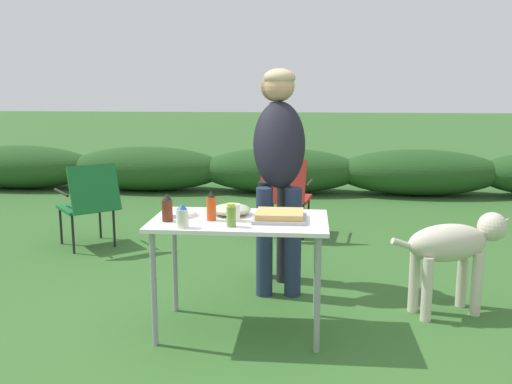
{
  "coord_description": "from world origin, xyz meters",
  "views": [
    {
      "loc": [
        0.43,
        -3.45,
        1.57
      ],
      "look_at": [
        0.09,
        0.13,
        0.89
      ],
      "focal_mm": 40.0,
      "sensor_mm": 36.0,
      "label": 1
    }
  ],
  "objects_px": {
    "folding_table": "(240,231)",
    "standing_person_in_olive_jacket": "(279,155)",
    "food_tray": "(280,216)",
    "paper_cup_stack": "(234,212)",
    "relish_jar": "(231,215)",
    "camp_chair_near_hedge": "(89,201)",
    "plate_stack": "(180,213)",
    "standing_person_in_navy_coat": "(274,156)",
    "bbq_sauce_bottle": "(167,208)",
    "mayo_bottle": "(182,216)",
    "camp_chair_green_behind_table": "(286,193)",
    "mixing_bowl": "(231,210)",
    "dog": "(455,246)",
    "hot_sauce_bottle": "(211,206)"
  },
  "relations": [
    {
      "from": "folding_table",
      "to": "standing_person_in_olive_jacket",
      "type": "relative_size",
      "value": 0.65
    },
    {
      "from": "food_tray",
      "to": "paper_cup_stack",
      "type": "xyz_separation_m",
      "value": [
        -0.28,
        -0.04,
        0.03
      ]
    },
    {
      "from": "relish_jar",
      "to": "camp_chair_near_hedge",
      "type": "relative_size",
      "value": 0.17
    },
    {
      "from": "plate_stack",
      "to": "standing_person_in_navy_coat",
      "type": "distance_m",
      "value": 1.13
    },
    {
      "from": "paper_cup_stack",
      "to": "bbq_sauce_bottle",
      "type": "bearing_deg",
      "value": -172.8
    },
    {
      "from": "mayo_bottle",
      "to": "camp_chair_green_behind_table",
      "type": "distance_m",
      "value": 2.68
    },
    {
      "from": "mixing_bowl",
      "to": "mayo_bottle",
      "type": "height_order",
      "value": "mayo_bottle"
    },
    {
      "from": "standing_person_in_navy_coat",
      "to": "dog",
      "type": "height_order",
      "value": "standing_person_in_navy_coat"
    },
    {
      "from": "mixing_bowl",
      "to": "relish_jar",
      "type": "distance_m",
      "value": 0.32
    },
    {
      "from": "hot_sauce_bottle",
      "to": "dog",
      "type": "xyz_separation_m",
      "value": [
        1.6,
        0.48,
        -0.35
      ]
    },
    {
      "from": "plate_stack",
      "to": "paper_cup_stack",
      "type": "distance_m",
      "value": 0.38
    },
    {
      "from": "folding_table",
      "to": "camp_chair_near_hedge",
      "type": "distance_m",
      "value": 2.42
    },
    {
      "from": "standing_person_in_navy_coat",
      "to": "bbq_sauce_bottle",
      "type": "bearing_deg",
      "value": -85.89
    },
    {
      "from": "food_tray",
      "to": "plate_stack",
      "type": "relative_size",
      "value": 1.52
    },
    {
      "from": "folding_table",
      "to": "standing_person_in_olive_jacket",
      "type": "distance_m",
      "value": 0.88
    },
    {
      "from": "folding_table",
      "to": "dog",
      "type": "height_order",
      "value": "folding_table"
    },
    {
      "from": "mayo_bottle",
      "to": "camp_chair_green_behind_table",
      "type": "xyz_separation_m",
      "value": [
        0.5,
        2.61,
        -0.34
      ]
    },
    {
      "from": "paper_cup_stack",
      "to": "camp_chair_near_hedge",
      "type": "height_order",
      "value": "paper_cup_stack"
    },
    {
      "from": "bbq_sauce_bottle",
      "to": "camp_chair_near_hedge",
      "type": "bearing_deg",
      "value": 123.87
    },
    {
      "from": "dog",
      "to": "hot_sauce_bottle",
      "type": "bearing_deg",
      "value": -93.53
    },
    {
      "from": "folding_table",
      "to": "relish_jar",
      "type": "bearing_deg",
      "value": -97.38
    },
    {
      "from": "food_tray",
      "to": "plate_stack",
      "type": "bearing_deg",
      "value": 174.39
    },
    {
      "from": "relish_jar",
      "to": "bbq_sauce_bottle",
      "type": "relative_size",
      "value": 0.81
    },
    {
      "from": "folding_table",
      "to": "camp_chair_green_behind_table",
      "type": "height_order",
      "value": "camp_chair_green_behind_table"
    },
    {
      "from": "standing_person_in_navy_coat",
      "to": "dog",
      "type": "bearing_deg",
      "value": 7.55
    },
    {
      "from": "camp_chair_green_behind_table",
      "to": "plate_stack",
      "type": "bearing_deg",
      "value": -96.5
    },
    {
      "from": "mayo_bottle",
      "to": "camp_chair_green_behind_table",
      "type": "height_order",
      "value": "mayo_bottle"
    },
    {
      "from": "mayo_bottle",
      "to": "bbq_sauce_bottle",
      "type": "distance_m",
      "value": 0.2
    },
    {
      "from": "plate_stack",
      "to": "standing_person_in_navy_coat",
      "type": "bearing_deg",
      "value": 59.98
    },
    {
      "from": "plate_stack",
      "to": "camp_chair_near_hedge",
      "type": "relative_size",
      "value": 0.26
    },
    {
      "from": "folding_table",
      "to": "mayo_bottle",
      "type": "relative_size",
      "value": 7.76
    },
    {
      "from": "bbq_sauce_bottle",
      "to": "camp_chair_near_hedge",
      "type": "relative_size",
      "value": 0.21
    },
    {
      "from": "folding_table",
      "to": "bbq_sauce_bottle",
      "type": "height_order",
      "value": "bbq_sauce_bottle"
    },
    {
      "from": "mixing_bowl",
      "to": "relish_jar",
      "type": "bearing_deg",
      "value": -82.13
    },
    {
      "from": "food_tray",
      "to": "bbq_sauce_bottle",
      "type": "distance_m",
      "value": 0.7
    },
    {
      "from": "mixing_bowl",
      "to": "relish_jar",
      "type": "xyz_separation_m",
      "value": [
        0.04,
        -0.31,
        0.03
      ]
    },
    {
      "from": "paper_cup_stack",
      "to": "hot_sauce_bottle",
      "type": "distance_m",
      "value": 0.14
    },
    {
      "from": "camp_chair_green_behind_table",
      "to": "mayo_bottle",
      "type": "bearing_deg",
      "value": -93.04
    },
    {
      "from": "standing_person_in_olive_jacket",
      "to": "paper_cup_stack",
      "type": "bearing_deg",
      "value": -109.72
    },
    {
      "from": "plate_stack",
      "to": "standing_person_in_navy_coat",
      "type": "xyz_separation_m",
      "value": [
        0.55,
        0.95,
        0.26
      ]
    },
    {
      "from": "folding_table",
      "to": "mixing_bowl",
      "type": "relative_size",
      "value": 4.35
    },
    {
      "from": "folding_table",
      "to": "camp_chair_green_behind_table",
      "type": "relative_size",
      "value": 1.32
    },
    {
      "from": "paper_cup_stack",
      "to": "folding_table",
      "type": "bearing_deg",
      "value": 58.04
    },
    {
      "from": "food_tray",
      "to": "standing_person_in_olive_jacket",
      "type": "distance_m",
      "value": 0.82
    },
    {
      "from": "mayo_bottle",
      "to": "mixing_bowl",
      "type": "bearing_deg",
      "value": 56.72
    },
    {
      "from": "bbq_sauce_bottle",
      "to": "dog",
      "type": "relative_size",
      "value": 0.19
    },
    {
      "from": "paper_cup_stack",
      "to": "bbq_sauce_bottle",
      "type": "height_order",
      "value": "bbq_sauce_bottle"
    },
    {
      "from": "paper_cup_stack",
      "to": "dog",
      "type": "relative_size",
      "value": 0.12
    },
    {
      "from": "standing_person_in_olive_jacket",
      "to": "plate_stack",
      "type": "bearing_deg",
      "value": -133.86
    },
    {
      "from": "mayo_bottle",
      "to": "standing_person_in_navy_coat",
      "type": "xyz_separation_m",
      "value": [
        0.46,
        1.26,
        0.2
      ]
    }
  ]
}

